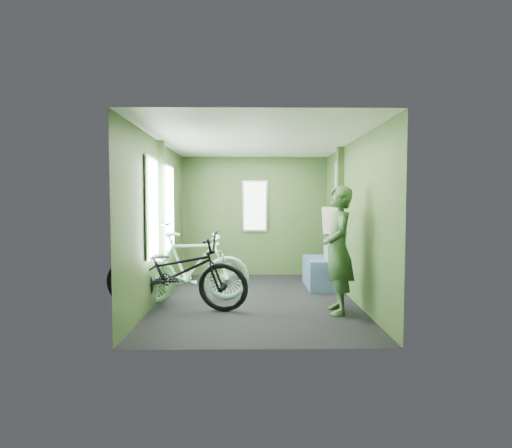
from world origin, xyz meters
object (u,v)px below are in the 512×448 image
Objects in this scene: bicycle_mint at (191,303)px; waste_box at (333,264)px; bicycle_black at (175,310)px; bench_seat at (324,269)px; passenger at (338,250)px.

waste_box is at bearing -81.03° from bicycle_mint.
waste_box is (2.33, 1.22, 0.42)m from bicycle_black.
bicycle_black is 0.43m from bicycle_mint.
waste_box is at bearing -63.93° from bench_seat.
bench_seat is at bearing -46.94° from bicycle_black.
bicycle_black is 1.20× the size of passenger.
bench_seat is (2.07, 1.04, 0.30)m from bicycle_mint.
passenger is at bearing -93.86° from bench_seat.
bicycle_mint is at bearing -159.71° from waste_box.
bicycle_mint is 2.19m from passenger.
bicycle_black is 1.90× the size of bench_seat.
passenger reaches higher than bicycle_black.
waste_box is at bearing 172.71° from passenger.
waste_box is (2.19, 0.81, 0.42)m from bicycle_mint.
bench_seat is (-0.11, 0.23, -0.12)m from waste_box.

